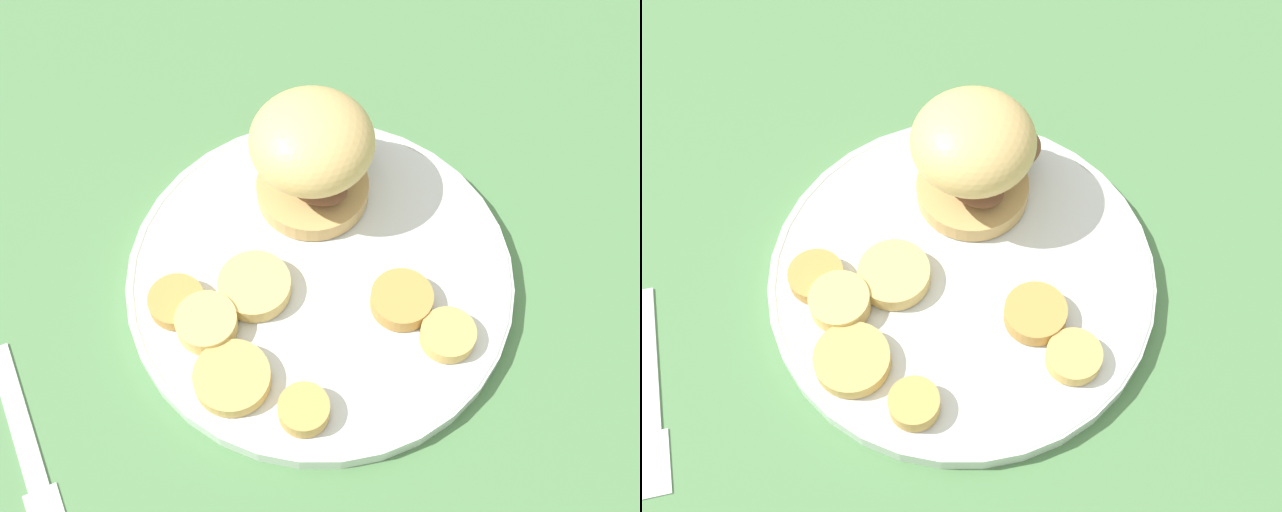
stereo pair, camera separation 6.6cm
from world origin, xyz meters
The scene contains 11 objects.
ground_plane centered at (0.00, 0.00, 0.00)m, with size 4.00×4.00×0.00m, color #4C7A47.
dinner_plate centered at (0.00, 0.00, 0.01)m, with size 0.30×0.30×0.02m.
sandwich centered at (0.01, -0.07, 0.07)m, with size 0.10×0.11×0.10m.
potato_round_0 centered at (-0.10, 0.05, 0.02)m, with size 0.04×0.04×0.01m, color tan.
potato_round_1 centered at (0.10, 0.04, 0.02)m, with size 0.04×0.04×0.01m, color #BC8942.
potato_round_2 centered at (-0.06, 0.02, 0.02)m, with size 0.05×0.05×0.01m, color #BC8942.
potato_round_3 centered at (0.05, 0.10, 0.02)m, with size 0.06×0.06×0.01m, color tan.
potato_round_4 centered at (0.05, 0.02, 0.02)m, with size 0.05×0.05×0.01m, color #DBB766.
potato_round_5 centered at (0.08, 0.06, 0.03)m, with size 0.05×0.05×0.02m, color #DBB766.
potato_round_6 centered at (0.00, 0.11, 0.03)m, with size 0.04×0.04×0.02m, color tan.
fork centered at (0.19, 0.15, 0.00)m, with size 0.10×0.15×0.00m.
Camera 1 is at (-0.03, 0.33, 0.61)m, focal length 50.00 mm.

